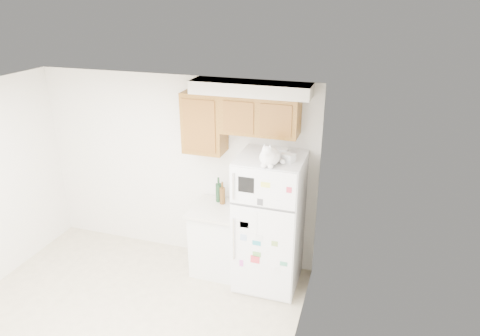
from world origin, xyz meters
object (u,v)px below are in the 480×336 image
at_px(cat, 269,156).
at_px(bottle_amber, 222,193).
at_px(bottle_green, 219,190).
at_px(storage_box_front, 288,157).
at_px(refrigerator, 269,223).
at_px(base_counter, 218,238).
at_px(storage_box_back, 280,152).

xyz_separation_m(cat, bottle_amber, (-0.70, 0.43, -0.73)).
xyz_separation_m(cat, bottle_green, (-0.77, 0.48, -0.72)).
height_order(storage_box_front, bottle_amber, storage_box_front).
relative_size(cat, bottle_amber, 1.33).
bearing_deg(bottle_green, refrigerator, -18.20).
relative_size(refrigerator, storage_box_front, 11.33).
relative_size(refrigerator, bottle_amber, 5.63).
bearing_deg(base_counter, bottle_green, 104.15).
height_order(cat, storage_box_back, cat).
distance_m(base_counter, storage_box_front, 1.57).
xyz_separation_m(storage_box_front, bottle_green, (-0.94, 0.29, -0.66)).
xyz_separation_m(refrigerator, bottle_amber, (-0.66, 0.19, 0.22)).
bearing_deg(storage_box_front, refrigerator, -168.73).
relative_size(refrigerator, storage_box_back, 9.44).
distance_m(storage_box_back, bottle_green, 1.07).
relative_size(storage_box_front, bottle_green, 0.45).
xyz_separation_m(refrigerator, storage_box_back, (0.08, 0.06, 0.90)).
xyz_separation_m(base_counter, storage_box_front, (0.89, -0.12, 1.28)).
bearing_deg(cat, base_counter, 156.85).
xyz_separation_m(storage_box_back, bottle_amber, (-0.75, 0.12, -0.68)).
bearing_deg(base_counter, cat, -23.15).
distance_m(cat, bottle_green, 1.16).
relative_size(base_counter, storage_box_front, 6.13).
height_order(bottle_green, bottle_amber, bottle_green).
xyz_separation_m(refrigerator, base_counter, (-0.69, 0.07, -0.39)).
relative_size(cat, storage_box_back, 2.23).
relative_size(refrigerator, cat, 4.24).
bearing_deg(storage_box_front, cat, -106.29).
bearing_deg(storage_box_back, bottle_green, 167.59).
distance_m(refrigerator, storage_box_front, 0.92).
bearing_deg(storage_box_back, base_counter, 179.09).
bearing_deg(storage_box_back, storage_box_front, -43.95).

